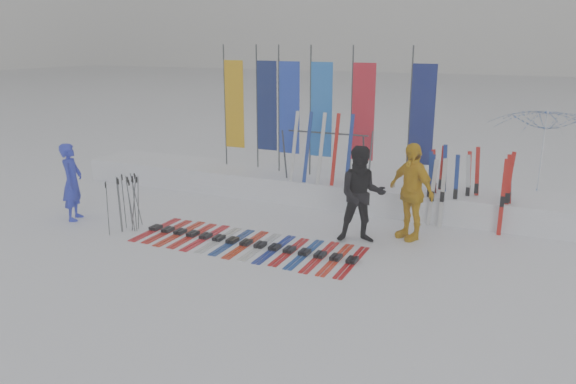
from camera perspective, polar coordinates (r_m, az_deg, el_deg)
The scene contains 11 objects.
ground at distance 10.18m, azimuth -4.79°, elevation -7.49°, with size 120.00×120.00×0.00m, color white.
snow_bank at distance 14.06m, azimuth 4.32°, elevation 0.28°, with size 14.00×1.60×0.60m, color white.
person_blue at distance 13.34m, azimuth -21.08°, elevation 0.96°, with size 0.63×0.42×1.74m, color #212EC4.
person_black at distance 11.12m, azimuth 7.49°, elevation -0.29°, with size 0.94×0.74×1.94m, color black.
person_yellow at distance 11.50m, azimuth 12.38°, elevation 0.07°, with size 1.16×0.48×1.97m, color gold.
tent_canopy at distance 14.76m, azimuth 24.47°, elevation 3.27°, with size 2.63×2.68×2.41m, color white.
ski_row at distance 11.15m, azimuth -4.21°, elevation -5.21°, with size 4.56×1.69×0.07m.
pole_cluster at distance 12.28m, azimuth -16.00°, elevation -1.12°, with size 0.42×0.85×1.22m.
feather_flags at distance 14.08m, azimuth 2.44°, elevation 8.39°, with size 5.57×0.24×3.20m.
ski_rack at distance 13.44m, azimuth 3.98°, elevation 4.32°, with size 2.04×0.80×1.23m.
upright_skis at distance 12.75m, azimuth 17.83°, elevation 0.27°, with size 1.71×0.97×1.69m.
Camera 1 is at (4.64, -8.17, 3.94)m, focal length 35.00 mm.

